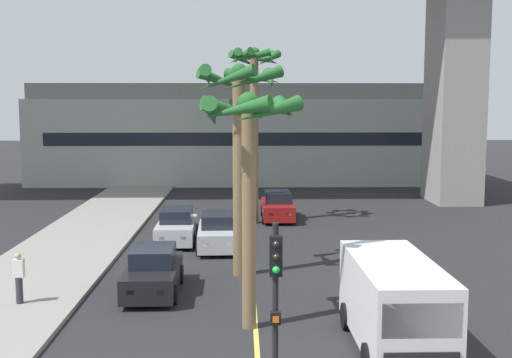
% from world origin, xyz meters
% --- Properties ---
extents(lane_stripe_center, '(0.14, 56.00, 0.01)m').
position_xyz_m(lane_stripe_center, '(0.00, 24.00, 0.00)').
color(lane_stripe_center, '#DBCC4C').
rests_on(lane_stripe_center, ground).
extents(pier_building_backdrop, '(34.31, 8.04, 7.97)m').
position_xyz_m(pier_building_backdrop, '(0.00, 49.73, 3.92)').
color(pier_building_backdrop, '#ADB2A8').
rests_on(pier_building_backdrop, ground).
extents(car_queue_front, '(1.88, 4.12, 1.56)m').
position_xyz_m(car_queue_front, '(-3.42, 26.12, 0.72)').
color(car_queue_front, '#B7BABF').
rests_on(car_queue_front, ground).
extents(car_queue_second, '(1.94, 4.15, 1.56)m').
position_xyz_m(car_queue_second, '(-1.46, 24.79, 0.72)').
color(car_queue_second, '#B7BABF').
rests_on(car_queue_second, ground).
extents(car_queue_third, '(1.89, 4.13, 1.56)m').
position_xyz_m(car_queue_third, '(-3.41, 18.05, 0.72)').
color(car_queue_third, black).
rests_on(car_queue_third, ground).
extents(car_queue_fourth, '(1.84, 4.10, 1.56)m').
position_xyz_m(car_queue_fourth, '(1.61, 31.94, 0.72)').
color(car_queue_fourth, maroon).
rests_on(car_queue_fourth, ground).
extents(delivery_van, '(2.19, 5.26, 2.36)m').
position_xyz_m(delivery_van, '(3.56, 12.80, 1.29)').
color(delivery_van, white).
rests_on(delivery_van, ground).
extents(traffic_light_median_near, '(0.24, 0.37, 4.20)m').
position_xyz_m(traffic_light_median_near, '(0.24, 8.38, 2.71)').
color(traffic_light_median_near, black).
rests_on(traffic_light_median_near, ground).
extents(palm_tree_near_median, '(3.31, 3.48, 7.88)m').
position_xyz_m(palm_tree_near_median, '(-0.48, 20.29, 5.97)').
color(palm_tree_near_median, brown).
rests_on(palm_tree_near_median, ground).
extents(palm_tree_mid_median, '(2.94, 2.91, 9.35)m').
position_xyz_m(palm_tree_mid_median, '(0.29, 30.91, 7.24)').
color(palm_tree_mid_median, brown).
rests_on(palm_tree_mid_median, ground).
extents(palm_tree_far_median, '(3.12, 3.19, 6.86)m').
position_xyz_m(palm_tree_far_median, '(0.24, 40.71, 5.71)').
color(palm_tree_far_median, brown).
rests_on(palm_tree_far_median, ground).
extents(palm_tree_farthest_median, '(3.01, 3.19, 6.74)m').
position_xyz_m(palm_tree_farthest_median, '(-0.16, 14.55, 5.34)').
color(palm_tree_farthest_median, brown).
rests_on(palm_tree_farthest_median, ground).
extents(pedestrian_far_along, '(0.34, 0.22, 1.62)m').
position_xyz_m(pedestrian_far_along, '(-7.41, 16.51, 1.00)').
color(pedestrian_far_along, '#2D2D38').
rests_on(pedestrian_far_along, sidewalk_left).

